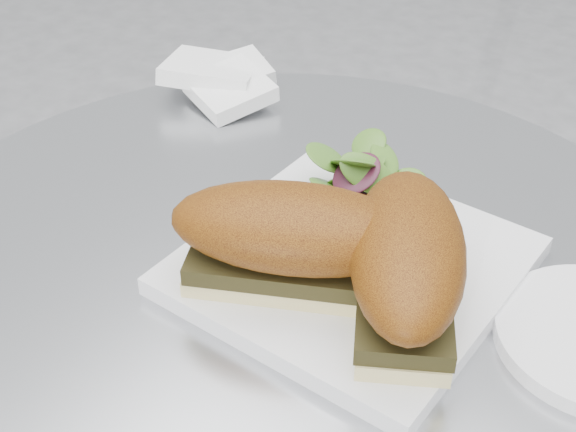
# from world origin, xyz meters

# --- Properties ---
(plate) EXTENTS (0.25, 0.25, 0.02)m
(plate) POSITION_xyz_m (0.04, 0.03, 0.74)
(plate) COLOR white
(plate) RESTS_ON table
(sandwich_left) EXTENTS (0.20, 0.15, 0.08)m
(sandwich_left) POSITION_xyz_m (0.02, -0.02, 0.79)
(sandwich_left) COLOR beige
(sandwich_left) RESTS_ON plate
(sandwich_right) EXTENTS (0.16, 0.20, 0.08)m
(sandwich_right) POSITION_xyz_m (0.10, 0.00, 0.79)
(sandwich_right) COLOR beige
(sandwich_right) RESTS_ON plate
(salad) EXTENTS (0.11, 0.11, 0.05)m
(salad) POSITION_xyz_m (0.01, 0.10, 0.77)
(salad) COLOR #4D7C28
(salad) RESTS_ON plate
(napkin) EXTENTS (0.14, 0.14, 0.02)m
(napkin) POSITION_xyz_m (-0.22, 0.21, 0.74)
(napkin) COLOR white
(napkin) RESTS_ON table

